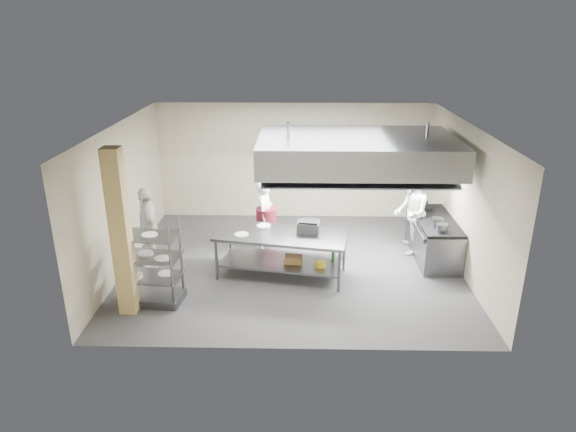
{
  "coord_description": "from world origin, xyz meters",
  "views": [
    {
      "loc": [
        0.12,
        -9.89,
        4.87
      ],
      "look_at": [
        -0.1,
        0.2,
        1.05
      ],
      "focal_mm": 32.0,
      "sensor_mm": 36.0,
      "label": 1
    }
  ],
  "objects_px": {
    "pass_rack": "(150,261)",
    "stockpot": "(437,222)",
    "island": "(282,254)",
    "chef_head": "(265,216)",
    "cooking_range": "(433,239)",
    "chef_line": "(411,213)",
    "chef_plating": "(148,228)",
    "griddle": "(308,227)"
  },
  "relations": [
    {
      "from": "chef_line",
      "to": "griddle",
      "type": "bearing_deg",
      "value": -56.44
    },
    {
      "from": "chef_head",
      "to": "chef_line",
      "type": "xyz_separation_m",
      "value": [
        3.22,
        -0.04,
        0.12
      ]
    },
    {
      "from": "island",
      "to": "chef_plating",
      "type": "relative_size",
      "value": 1.5
    },
    {
      "from": "island",
      "to": "chef_line",
      "type": "xyz_separation_m",
      "value": [
        2.82,
        1.2,
        0.48
      ]
    },
    {
      "from": "cooking_range",
      "to": "stockpot",
      "type": "relative_size",
      "value": 7.99
    },
    {
      "from": "pass_rack",
      "to": "chef_plating",
      "type": "distance_m",
      "value": 1.54
    },
    {
      "from": "cooking_range",
      "to": "griddle",
      "type": "bearing_deg",
      "value": -163.68
    },
    {
      "from": "pass_rack",
      "to": "chef_plating",
      "type": "height_order",
      "value": "chef_plating"
    },
    {
      "from": "pass_rack",
      "to": "chef_plating",
      "type": "xyz_separation_m",
      "value": [
        -0.43,
        1.47,
        0.06
      ]
    },
    {
      "from": "cooking_range",
      "to": "stockpot",
      "type": "height_order",
      "value": "stockpot"
    },
    {
      "from": "chef_head",
      "to": "stockpot",
      "type": "relative_size",
      "value": 6.54
    },
    {
      "from": "chef_plating",
      "to": "pass_rack",
      "type": "bearing_deg",
      "value": -9.03
    },
    {
      "from": "pass_rack",
      "to": "chef_plating",
      "type": "bearing_deg",
      "value": 112.47
    },
    {
      "from": "chef_head",
      "to": "griddle",
      "type": "relative_size",
      "value": 3.75
    },
    {
      "from": "island",
      "to": "chef_head",
      "type": "distance_m",
      "value": 1.36
    },
    {
      "from": "island",
      "to": "griddle",
      "type": "relative_size",
      "value": 5.99
    },
    {
      "from": "island",
      "to": "pass_rack",
      "type": "relative_size",
      "value": 1.6
    },
    {
      "from": "stockpot",
      "to": "cooking_range",
      "type": "bearing_deg",
      "value": 80.74
    },
    {
      "from": "chef_line",
      "to": "stockpot",
      "type": "relative_size",
      "value": 7.47
    },
    {
      "from": "cooking_range",
      "to": "chef_plating",
      "type": "height_order",
      "value": "chef_plating"
    },
    {
      "from": "griddle",
      "to": "island",
      "type": "bearing_deg",
      "value": -159.53
    },
    {
      "from": "chef_plating",
      "to": "chef_head",
      "type": "bearing_deg",
      "value": 84.94
    },
    {
      "from": "island",
      "to": "stockpot",
      "type": "relative_size",
      "value": 10.45
    },
    {
      "from": "pass_rack",
      "to": "cooking_range",
      "type": "distance_m",
      "value": 6.02
    },
    {
      "from": "island",
      "to": "chef_plating",
      "type": "height_order",
      "value": "chef_plating"
    },
    {
      "from": "pass_rack",
      "to": "stockpot",
      "type": "height_order",
      "value": "pass_rack"
    },
    {
      "from": "griddle",
      "to": "stockpot",
      "type": "height_order",
      "value": "griddle"
    },
    {
      "from": "pass_rack",
      "to": "chef_head",
      "type": "distance_m",
      "value": 3.06
    },
    {
      "from": "pass_rack",
      "to": "island",
      "type": "bearing_deg",
      "value": 31.39
    },
    {
      "from": "cooking_range",
      "to": "griddle",
      "type": "relative_size",
      "value": 4.58
    },
    {
      "from": "cooking_range",
      "to": "chef_plating",
      "type": "distance_m",
      "value": 6.12
    },
    {
      "from": "pass_rack",
      "to": "cooking_range",
      "type": "bearing_deg",
      "value": 25.96
    },
    {
      "from": "cooking_range",
      "to": "griddle",
      "type": "height_order",
      "value": "griddle"
    },
    {
      "from": "pass_rack",
      "to": "chef_line",
      "type": "relative_size",
      "value": 0.87
    },
    {
      "from": "island",
      "to": "cooking_range",
      "type": "height_order",
      "value": "island"
    },
    {
      "from": "chef_plating",
      "to": "stockpot",
      "type": "bearing_deg",
      "value": 66.0
    },
    {
      "from": "chef_line",
      "to": "stockpot",
      "type": "distance_m",
      "value": 0.81
    },
    {
      "from": "pass_rack",
      "to": "stockpot",
      "type": "relative_size",
      "value": 6.52
    },
    {
      "from": "island",
      "to": "chef_head",
      "type": "relative_size",
      "value": 1.6
    },
    {
      "from": "chef_head",
      "to": "chef_plating",
      "type": "bearing_deg",
      "value": 124.24
    },
    {
      "from": "chef_plating",
      "to": "griddle",
      "type": "relative_size",
      "value": 4.0
    },
    {
      "from": "island",
      "to": "stockpot",
      "type": "height_order",
      "value": "stockpot"
    }
  ]
}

